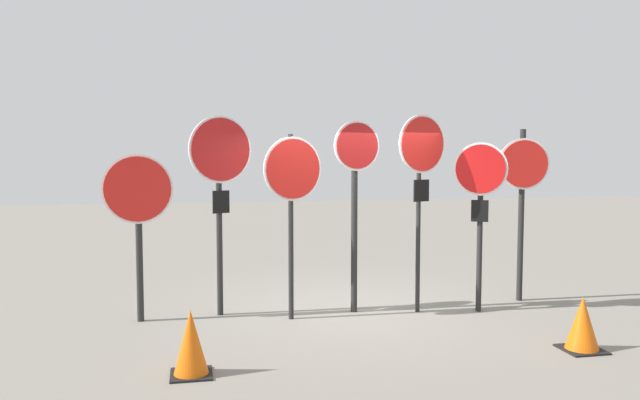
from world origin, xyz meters
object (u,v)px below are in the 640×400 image
at_px(stop_sign_1, 220,173).
at_px(stop_sign_5, 480,192).
at_px(traffic_cone_0, 582,324).
at_px(stop_sign_2, 292,185).
at_px(stop_sign_3, 356,183).
at_px(stop_sign_6, 523,186).
at_px(stop_sign_4, 421,166).
at_px(traffic_cone_1, 191,343).
at_px(stop_sign_0, 138,205).

xyz_separation_m(stop_sign_1, stop_sign_5, (3.53, -0.52, -0.26)).
height_order(stop_sign_1, traffic_cone_0, stop_sign_1).
bearing_deg(stop_sign_2, stop_sign_3, -5.81).
xyz_separation_m(stop_sign_3, stop_sign_6, (2.60, 0.14, -0.08)).
height_order(stop_sign_2, stop_sign_6, stop_sign_6).
bearing_deg(stop_sign_6, stop_sign_4, -158.44).
height_order(stop_sign_1, stop_sign_6, stop_sign_1).
bearing_deg(stop_sign_6, traffic_cone_0, -92.01).
height_order(stop_sign_2, stop_sign_5, stop_sign_2).
xyz_separation_m(stop_sign_6, traffic_cone_1, (-4.85, -2.20, -1.40)).
distance_m(stop_sign_6, traffic_cone_0, 2.75).
distance_m(stop_sign_1, stop_sign_5, 3.58).
relative_size(stop_sign_0, traffic_cone_1, 3.31).
bearing_deg(stop_sign_5, stop_sign_3, -159.63).
relative_size(stop_sign_0, traffic_cone_0, 3.59).
bearing_deg(stop_sign_3, stop_sign_2, -179.49).
distance_m(stop_sign_3, stop_sign_4, 0.93).
bearing_deg(stop_sign_1, stop_sign_6, -22.56).
distance_m(stop_sign_4, stop_sign_5, 0.90).
relative_size(stop_sign_0, stop_sign_1, 0.81).
height_order(stop_sign_6, traffic_cone_1, stop_sign_6).
height_order(stop_sign_1, stop_sign_3, stop_sign_1).
xyz_separation_m(stop_sign_0, stop_sign_4, (3.78, -0.26, 0.50)).
height_order(stop_sign_1, stop_sign_5, stop_sign_1).
xyz_separation_m(stop_sign_2, stop_sign_4, (1.80, 0.03, 0.24)).
bearing_deg(stop_sign_5, stop_sign_2, -151.34).
xyz_separation_m(stop_sign_2, traffic_cone_0, (2.99, -1.94, -1.51)).
distance_m(stop_sign_2, stop_sign_6, 3.54).
distance_m(stop_sign_4, traffic_cone_1, 4.04).
distance_m(stop_sign_0, stop_sign_4, 3.83).
xyz_separation_m(stop_sign_3, stop_sign_4, (0.88, -0.18, 0.24)).
bearing_deg(stop_sign_0, stop_sign_5, -6.36).
bearing_deg(stop_sign_5, stop_sign_0, -153.76).
height_order(stop_sign_0, stop_sign_6, stop_sign_6).
xyz_separation_m(stop_sign_1, stop_sign_3, (1.83, -0.19, -0.14)).
height_order(stop_sign_2, stop_sign_4, stop_sign_4).
bearing_deg(stop_sign_3, stop_sign_0, 166.21).
bearing_deg(stop_sign_2, stop_sign_4, -17.62).
relative_size(stop_sign_1, traffic_cone_1, 4.08).
relative_size(stop_sign_2, stop_sign_5, 1.04).
distance_m(stop_sign_2, traffic_cone_1, 2.72).
distance_m(stop_sign_1, stop_sign_6, 4.44).
xyz_separation_m(stop_sign_2, traffic_cone_1, (-1.33, -1.86, -1.48)).
bearing_deg(stop_sign_1, stop_sign_4, -29.67).
height_order(stop_sign_0, stop_sign_4, stop_sign_4).
bearing_deg(stop_sign_6, stop_sign_3, -165.85).
relative_size(stop_sign_3, stop_sign_5, 1.12).
height_order(stop_sign_5, traffic_cone_0, stop_sign_5).
xyz_separation_m(stop_sign_2, stop_sign_6, (3.52, 0.35, -0.08)).
bearing_deg(stop_sign_0, traffic_cone_1, -74.33).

